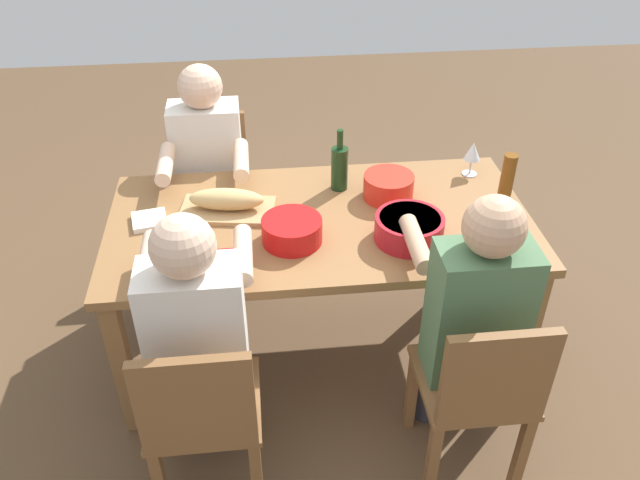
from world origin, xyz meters
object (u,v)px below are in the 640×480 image
chair_near_left (202,414)px  napkin_stack (149,220)px  wine_bottle (339,167)px  wine_glass (473,152)px  dining_table (320,235)px  serving_bowl_greens (409,227)px  chair_far_left (213,185)px  bread_loaf (226,199)px  diner_near_left (198,331)px  serving_bowl_fruit (389,185)px  chair_near_right (480,390)px  diner_near_right (473,311)px  serving_bowl_pasta (292,229)px  diner_far_left (208,166)px  beer_bottle (507,178)px  cutting_board (228,210)px

chair_near_left → napkin_stack: size_ratio=6.07×
wine_bottle → wine_glass: bearing=5.2°
dining_table → serving_bowl_greens: (0.34, -0.19, 0.14)m
chair_far_left → wine_glass: 1.37m
bread_loaf → diner_near_left: bearing=-98.5°
dining_table → bread_loaf: bread_loaf is taller
serving_bowl_fruit → wine_bottle: 0.23m
chair_near_right → wine_glass: size_ratio=5.12×
chair_far_left → dining_table: bearing=-57.5°
dining_table → wine_bottle: 0.33m
diner_near_right → wine_bottle: size_ratio=4.14×
chair_far_left → serving_bowl_pasta: bearing=-68.4°
diner_far_left → chair_near_left: bearing=-90.0°
dining_table → diner_near_right: 0.77m
bread_loaf → beer_bottle: (1.22, -0.03, 0.04)m
diner_near_left → serving_bowl_fruit: (0.81, 0.73, 0.10)m
diner_near_right → napkin_stack: (-1.21, 0.64, 0.05)m
dining_table → wine_bottle: (0.11, 0.24, 0.19)m
cutting_board → beer_bottle: 1.22m
diner_far_left → diner_near_right: bearing=-50.1°
diner_near_right → serving_bowl_fruit: diner_near_right is taller
diner_near_right → diner_far_left: same height
diner_near_left → wine_glass: bearing=35.7°
diner_near_left → diner_far_left: bearing=90.0°
serving_bowl_fruit → napkin_stack: bearing=-174.9°
diner_far_left → napkin_stack: diner_far_left is taller
chair_far_left → serving_bowl_greens: (0.83, -0.96, 0.32)m
diner_far_left → beer_bottle: 1.43m
diner_near_left → chair_near_right: size_ratio=1.41×
chair_near_left → serving_bowl_pasta: (0.36, 0.63, 0.31)m
bread_loaf → napkin_stack: (-0.33, -0.05, -0.05)m
serving_bowl_greens → wine_bottle: bearing=117.8°
diner_near_right → cutting_board: size_ratio=3.00×
diner_near_left → serving_bowl_pasta: 0.58m
diner_far_left → bread_loaf: (0.10, -0.49, 0.11)m
chair_near_left → serving_bowl_greens: 1.07m
chair_near_left → chair_far_left: same height
beer_bottle → napkin_stack: bearing=-179.3°
beer_bottle → wine_glass: size_ratio=1.33×
diner_near_right → wine_glass: bearing=74.3°
chair_near_right → cutting_board: size_ratio=2.12×
chair_far_left → serving_bowl_fruit: chair_far_left is taller
serving_bowl_pasta → cutting_board: 0.36m
diner_near_right → serving_bowl_fruit: bearing=103.3°
diner_near_left → wine_bottle: diner_near_left is taller
chair_far_left → wine_bottle: wine_bottle is taller
serving_bowl_greens → wine_bottle: 0.49m
chair_far_left → bread_loaf: (0.10, -0.68, 0.32)m
diner_near_left → cutting_board: 0.69m
diner_near_left → diner_near_right: 0.99m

